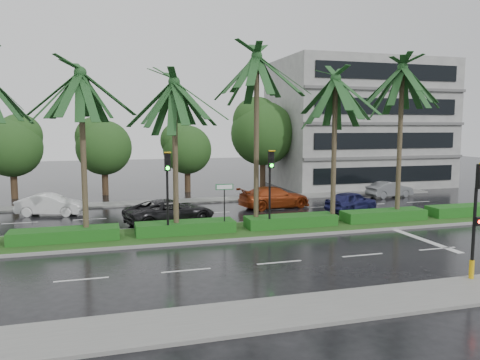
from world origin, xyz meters
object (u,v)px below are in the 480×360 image
object	(u,v)px
signal_near	(477,216)
car_blue	(351,201)
car_white	(51,205)
car_grey	(390,189)
car_darkgrey	(170,212)
car_red	(274,197)
street_sign	(224,196)
signal_median_left	(168,182)

from	to	relation	value
signal_near	car_blue	size ratio (longest dim) A/B	1.07
car_white	car_grey	distance (m)	25.74
car_white	car_darkgrey	distance (m)	8.66
car_red	street_sign	bearing A→B (deg)	135.44
signal_near	car_darkgrey	bearing A→B (deg)	124.67
signal_near	car_grey	size ratio (longest dim) A/B	1.12
street_sign	car_white	distance (m)	12.89
signal_median_left	car_red	bearing A→B (deg)	40.96
car_blue	car_darkgrey	bearing A→B (deg)	70.64
signal_median_left	car_white	bearing A→B (deg)	126.26
car_darkgrey	car_blue	size ratio (longest dim) A/B	1.32
street_sign	car_grey	world-z (taller)	street_sign
street_sign	signal_median_left	bearing A→B (deg)	-176.53
car_white	car_red	bearing A→B (deg)	-80.97
signal_median_left	car_darkgrey	distance (m)	4.51
signal_median_left	street_sign	world-z (taller)	signal_median_left
signal_near	car_red	world-z (taller)	signal_near
signal_median_left	car_grey	size ratio (longest dim) A/B	1.12
street_sign	car_darkgrey	bearing A→B (deg)	122.82
signal_median_left	car_grey	xyz separation A→B (m)	(19.27, 9.41, -2.36)
street_sign	car_blue	distance (m)	11.00
car_red	car_white	bearing A→B (deg)	77.35
car_darkgrey	signal_near	bearing A→B (deg)	-162.81
car_grey	street_sign	bearing A→B (deg)	112.00
car_grey	car_red	bearing A→B (deg)	93.13
car_darkgrey	car_grey	world-z (taller)	car_darkgrey
signal_median_left	car_blue	world-z (taller)	signal_median_left
signal_near	street_sign	distance (m)	12.11
signal_near	street_sign	size ratio (longest dim) A/B	1.68
car_white	car_blue	xyz separation A→B (m)	(19.47, -4.28, 0.00)
signal_near	signal_median_left	bearing A→B (deg)	135.91
signal_near	car_blue	world-z (taller)	signal_near
car_white	car_red	size ratio (longest dim) A/B	0.81
car_darkgrey	car_grey	xyz separation A→B (m)	(18.64, 5.56, -0.10)
street_sign	car_blue	world-z (taller)	street_sign
car_white	car_red	xyz separation A→B (m)	(14.97, -1.44, 0.06)
signal_median_left	car_white	xyz separation A→B (m)	(-6.47, 8.81, -2.30)
signal_near	car_blue	distance (m)	14.65
car_white	signal_median_left	bearing A→B (deg)	-129.22
signal_near	car_red	distance (m)	17.22
car_white	car_darkgrey	bearing A→B (deg)	-110.43
signal_near	car_red	xyz separation A→B (m)	(-1.50, 17.07, -1.75)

